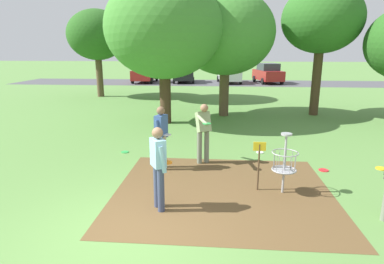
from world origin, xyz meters
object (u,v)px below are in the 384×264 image
(player_throwing, at_px, (161,134))
(tree_far_left, at_px, (322,20))
(player_foreground_watching, at_px, (158,164))
(tree_mid_right, at_px, (225,33))
(player_waiting_left, at_px, (203,129))
(parked_car_leftmost, at_px, (145,73))
(parked_car_rightmost, at_px, (268,73))
(parked_car_center_right, at_px, (229,73))
(frisbee_far_left, at_px, (125,152))
(tree_mid_center, at_px, (97,35))
(tree_near_left, at_px, (162,37))
(disc_golf_basket, at_px, (282,161))
(frisbee_by_tee, at_px, (324,170))
(frisbee_mid_grass, at_px, (260,152))
(tree_near_right, at_px, (164,28))
(parked_car_center_left, at_px, (184,73))

(player_throwing, distance_m, tree_far_left, 10.69)
(player_foreground_watching, relative_size, tree_mid_right, 0.29)
(player_throwing, xyz_separation_m, tree_mid_right, (1.75, 7.47, 2.89))
(tree_mid_right, bearing_deg, player_waiting_left, -95.39)
(parked_car_leftmost, relative_size, parked_car_rightmost, 0.94)
(tree_far_left, height_order, parked_car_center_right, tree_far_left)
(frisbee_far_left, xyz_separation_m, parked_car_leftmost, (-4.23, 21.68, 0.91))
(tree_mid_center, bearing_deg, tree_near_left, -12.38)
(parked_car_leftmost, bearing_deg, parked_car_center_right, 1.04)
(tree_near_left, bearing_deg, player_waiting_left, -75.02)
(parked_car_center_right, bearing_deg, tree_far_left, -76.10)
(disc_golf_basket, distance_m, player_throwing, 3.20)
(frisbee_by_tee, bearing_deg, frisbee_mid_grass, 136.66)
(player_foreground_watching, bearing_deg, disc_golf_basket, 21.22)
(parked_car_leftmost, distance_m, parked_car_rightmost, 11.73)
(tree_near_right, bearing_deg, tree_mid_center, 126.66)
(frisbee_mid_grass, xyz_separation_m, tree_near_left, (-4.88, 10.68, 3.85))
(player_waiting_left, relative_size, frisbee_far_left, 7.23)
(parked_car_center_left, relative_size, parked_car_center_right, 1.00)
(frisbee_far_left, relative_size, tree_mid_right, 0.04)
(frisbee_by_tee, relative_size, parked_car_leftmost, 0.06)
(tree_mid_right, distance_m, parked_car_rightmost, 16.69)
(frisbee_mid_grass, xyz_separation_m, tree_far_left, (3.35, 6.36, 4.46))
(frisbee_mid_grass, relative_size, parked_car_center_right, 0.05)
(tree_near_left, height_order, tree_mid_right, tree_near_left)
(parked_car_center_left, bearing_deg, tree_mid_right, -76.97)
(disc_golf_basket, bearing_deg, frisbee_mid_grass, 91.93)
(player_throwing, distance_m, tree_mid_right, 8.20)
(tree_mid_center, distance_m, parked_car_leftmost, 10.22)
(player_foreground_watching, relative_size, tree_near_left, 0.29)
(player_waiting_left, distance_m, frisbee_mid_grass, 2.27)
(tree_near_right, bearing_deg, player_foreground_watching, -81.72)
(tree_mid_center, bearing_deg, parked_car_leftmost, 84.79)
(player_throwing, bearing_deg, tree_far_left, 52.32)
(frisbee_far_left, distance_m, parked_car_rightmost, 23.27)
(player_throwing, bearing_deg, parked_car_rightmost, 75.40)
(player_foreground_watching, height_order, tree_near_right, tree_near_right)
(tree_mid_right, xyz_separation_m, parked_car_leftmost, (-7.39, 15.51, -2.94))
(disc_golf_basket, relative_size, tree_near_left, 0.24)
(frisbee_by_tee, relative_size, tree_far_left, 0.04)
(disc_golf_basket, bearing_deg, frisbee_by_tee, 46.18)
(tree_near_left, xyz_separation_m, parked_car_center_left, (0.11, 11.10, -2.94))
(tree_near_left, height_order, tree_far_left, tree_far_left)
(frisbee_far_left, xyz_separation_m, tree_mid_center, (-5.12, 11.98, 4.01))
(frisbee_far_left, relative_size, parked_car_rightmost, 0.05)
(frisbee_by_tee, height_order, parked_car_center_left, parked_car_center_left)
(player_waiting_left, bearing_deg, parked_car_center_left, 97.56)
(frisbee_far_left, height_order, parked_car_center_right, parked_car_center_right)
(parked_car_rightmost, bearing_deg, tree_near_left, -126.45)
(tree_far_left, bearing_deg, tree_near_right, -161.04)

